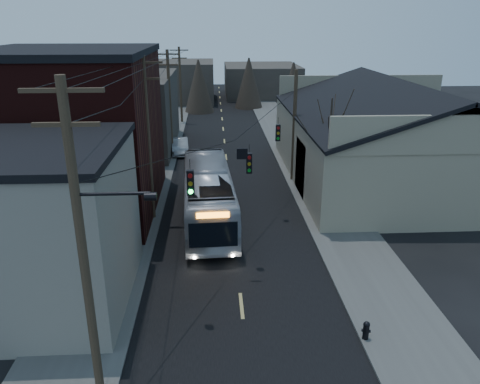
% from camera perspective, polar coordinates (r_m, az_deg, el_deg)
% --- Properties ---
extents(road_surface, '(9.00, 110.00, 0.02)m').
position_cam_1_polar(road_surface, '(41.31, -1.63, 3.52)').
color(road_surface, black).
rests_on(road_surface, ground).
extents(sidewalk_left, '(4.00, 110.00, 0.12)m').
position_cam_1_polar(sidewalk_left, '(41.64, -10.62, 3.38)').
color(sidewalk_left, '#474744').
rests_on(sidewalk_left, ground).
extents(sidewalk_right, '(4.00, 110.00, 0.12)m').
position_cam_1_polar(sidewalk_right, '(41.96, 7.29, 3.70)').
color(sidewalk_right, '#474744').
rests_on(sidewalk_right, ground).
extents(building_clapboard, '(8.00, 8.00, 7.00)m').
position_cam_1_polar(building_clapboard, '(21.84, -24.34, -4.11)').
color(building_clapboard, '#6E675B').
rests_on(building_clapboard, ground).
extents(building_brick, '(10.00, 12.00, 10.00)m').
position_cam_1_polar(building_brick, '(31.64, -19.70, 6.53)').
color(building_brick, black).
rests_on(building_brick, ground).
extents(building_left_far, '(9.00, 14.00, 7.00)m').
position_cam_1_polar(building_left_far, '(47.09, -13.69, 9.40)').
color(building_left_far, '#36302B').
rests_on(building_left_far, ground).
extents(warehouse, '(16.16, 20.60, 7.73)m').
position_cam_1_polar(warehouse, '(38.42, 18.42, 5.37)').
color(warehouse, gray).
rests_on(warehouse, ground).
extents(building_far_left, '(10.00, 12.00, 6.00)m').
position_cam_1_polar(building_far_left, '(75.26, -7.16, 13.24)').
color(building_far_left, '#36302B').
rests_on(building_far_left, ground).
extents(building_far_right, '(12.00, 14.00, 5.00)m').
position_cam_1_polar(building_far_right, '(80.52, 2.61, 13.45)').
color(building_far_right, '#36302B').
rests_on(building_far_right, ground).
extents(bare_tree, '(0.40, 0.40, 7.20)m').
position_cam_1_polar(bare_tree, '(31.61, 10.76, 4.72)').
color(bare_tree, black).
rests_on(bare_tree, ground).
extents(utility_lines, '(11.24, 45.28, 10.50)m').
position_cam_1_polar(utility_lines, '(34.47, -6.66, 8.52)').
color(utility_lines, '#382B1E').
rests_on(utility_lines, ground).
extents(bus, '(3.44, 12.24, 3.37)m').
position_cam_1_polar(bus, '(29.05, -3.90, -0.31)').
color(bus, '#A8ABB4').
rests_on(bus, ground).
extents(parked_car, '(1.85, 4.39, 1.41)m').
position_cam_1_polar(parked_car, '(44.67, -7.32, 5.56)').
color(parked_car, '#9C9FA4').
rests_on(parked_car, ground).
extents(fire_hydrant, '(0.37, 0.26, 0.77)m').
position_cam_1_polar(fire_hydrant, '(19.55, 15.12, -15.88)').
color(fire_hydrant, black).
rests_on(fire_hydrant, sidewalk_right).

